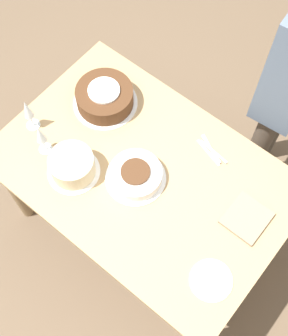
{
  "coord_description": "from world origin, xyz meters",
  "views": [
    {
      "loc": [
        -0.6,
        0.73,
        2.75
      ],
      "look_at": [
        0.0,
        0.0,
        0.81
      ],
      "focal_mm": 50.0,
      "sensor_mm": 36.0,
      "label": 1
    }
  ],
  "objects_px": {
    "cake_center_white": "(136,175)",
    "cake_back_decorated": "(72,166)",
    "cake_front_chocolate": "(105,97)",
    "wine_glass_near": "(27,110)",
    "wine_glass_far": "(40,135)"
  },
  "relations": [
    {
      "from": "cake_center_white",
      "to": "cake_back_decorated",
      "type": "xyz_separation_m",
      "value": [
        0.25,
        0.16,
        0.03
      ]
    },
    {
      "from": "cake_front_chocolate",
      "to": "wine_glass_near",
      "type": "height_order",
      "value": "wine_glass_near"
    },
    {
      "from": "cake_front_chocolate",
      "to": "wine_glass_near",
      "type": "distance_m",
      "value": 0.39
    },
    {
      "from": "cake_back_decorated",
      "to": "wine_glass_near",
      "type": "distance_m",
      "value": 0.34
    },
    {
      "from": "cake_center_white",
      "to": "wine_glass_far",
      "type": "height_order",
      "value": "wine_glass_far"
    },
    {
      "from": "wine_glass_near",
      "to": "cake_center_white",
      "type": "bearing_deg",
      "value": -170.31
    },
    {
      "from": "cake_center_white",
      "to": "wine_glass_near",
      "type": "bearing_deg",
      "value": 9.69
    },
    {
      "from": "wine_glass_near",
      "to": "wine_glass_far",
      "type": "height_order",
      "value": "wine_glass_near"
    },
    {
      "from": "cake_back_decorated",
      "to": "wine_glass_far",
      "type": "height_order",
      "value": "wine_glass_far"
    },
    {
      "from": "cake_back_decorated",
      "to": "wine_glass_far",
      "type": "bearing_deg",
      "value": -0.49
    },
    {
      "from": "cake_back_decorated",
      "to": "wine_glass_near",
      "type": "height_order",
      "value": "wine_glass_near"
    },
    {
      "from": "cake_center_white",
      "to": "cake_front_chocolate",
      "type": "distance_m",
      "value": 0.45
    },
    {
      "from": "wine_glass_near",
      "to": "cake_front_chocolate",
      "type": "bearing_deg",
      "value": -120.23
    },
    {
      "from": "cake_center_white",
      "to": "cake_back_decorated",
      "type": "distance_m",
      "value": 0.3
    },
    {
      "from": "cake_front_chocolate",
      "to": "wine_glass_near",
      "type": "xyz_separation_m",
      "value": [
        0.19,
        0.33,
        0.08
      ]
    }
  ]
}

